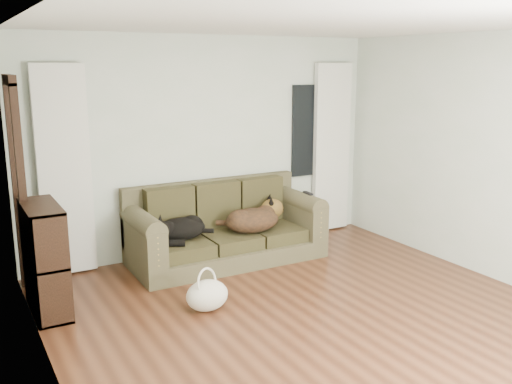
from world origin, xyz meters
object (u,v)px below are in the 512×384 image
dog_shepherd (254,219)px  bookshelf (45,260)px  dog_black_lab (178,229)px  sofa (227,224)px  tote_bag (207,294)px

dog_shepherd → bookshelf: (-2.39, -0.33, 0.01)m
dog_black_lab → bookshelf: bookshelf is taller
dog_black_lab → dog_shepherd: dog_shepherd is taller
sofa → dog_black_lab: 0.61m
bookshelf → dog_black_lab: bearing=13.1°
dog_black_lab → bookshelf: 1.53m
sofa → tote_bag: size_ratio=5.49×
dog_black_lab → dog_shepherd: 0.92m
sofa → dog_shepherd: 0.33m
dog_black_lab → tote_bag: (-0.17, -1.15, -0.32)m
sofa → dog_shepherd: bearing=-18.5°
dog_black_lab → bookshelf: (-1.48, -0.42, 0.02)m
dog_black_lab → tote_bag: size_ratio=1.45×
tote_bag → dog_shepherd: bearing=44.0°
sofa → dog_black_lab: (-0.61, -0.01, 0.03)m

